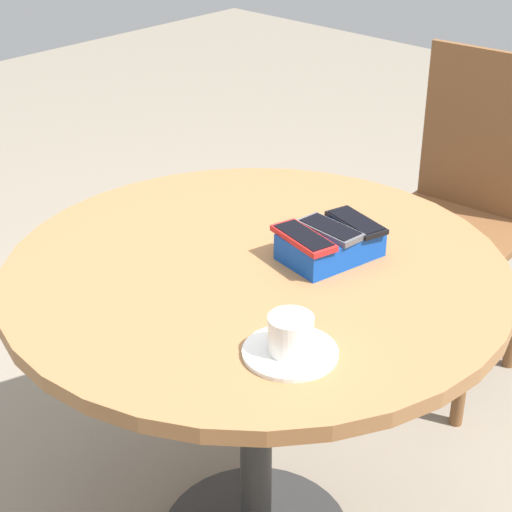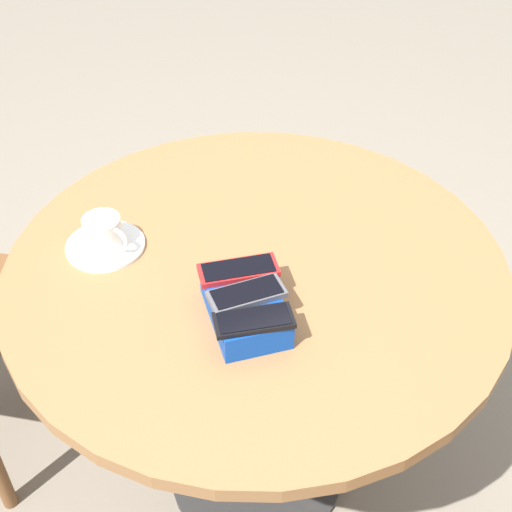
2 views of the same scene
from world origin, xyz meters
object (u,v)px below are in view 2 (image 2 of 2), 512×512
(phone_gray, at_px, (247,294))
(phone_red, at_px, (238,270))
(phone_box, at_px, (245,308))
(coffee_cup, at_px, (104,232))
(round_table, at_px, (256,309))
(saucer, at_px, (105,246))
(phone_black, at_px, (254,320))

(phone_gray, height_order, phone_red, same)
(phone_gray, bearing_deg, phone_box, 73.39)
(phone_gray, xyz_separation_m, coffee_cup, (0.30, 0.16, -0.02))
(coffee_cup, bearing_deg, round_table, -126.12)
(round_table, height_order, phone_box, phone_box)
(saucer, bearing_deg, coffee_cup, -151.19)
(saucer, distance_m, coffee_cup, 0.04)
(phone_box, bearing_deg, coffee_cup, 28.13)
(phone_gray, xyz_separation_m, phone_red, (0.06, -0.01, 0.00))
(phone_black, bearing_deg, round_table, -27.84)
(phone_red, distance_m, saucer, 0.30)
(round_table, xyz_separation_m, saucer, (0.18, 0.24, 0.13))
(round_table, height_order, phone_black, phone_black)
(phone_box, distance_m, phone_gray, 0.03)
(phone_black, relative_size, coffee_cup, 1.49)
(round_table, relative_size, phone_black, 6.81)
(round_table, height_order, saucer, saucer)
(round_table, height_order, phone_gray, phone_gray)
(phone_black, relative_size, phone_gray, 1.04)
(phone_box, xyz_separation_m, phone_red, (0.06, -0.02, 0.03))
(phone_gray, bearing_deg, phone_black, 164.69)
(round_table, xyz_separation_m, phone_box, (-0.12, 0.08, 0.15))
(round_table, bearing_deg, phone_black, 152.16)
(saucer, bearing_deg, phone_gray, -151.56)
(phone_black, xyz_separation_m, phone_red, (0.12, -0.03, 0.00))
(coffee_cup, bearing_deg, phone_red, -143.36)
(phone_gray, bearing_deg, phone_red, -12.94)
(phone_red, xyz_separation_m, saucer, (0.24, 0.18, -0.06))
(phone_box, height_order, phone_gray, phone_gray)
(phone_box, xyz_separation_m, coffee_cup, (0.30, 0.16, 0.01))
(phone_black, distance_m, phone_gray, 0.06)
(phone_box, distance_m, phone_red, 0.07)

